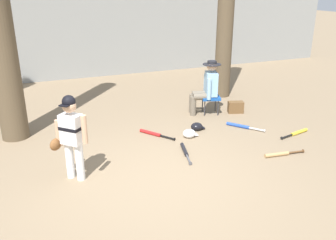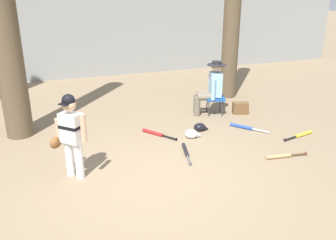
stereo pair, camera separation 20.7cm
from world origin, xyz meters
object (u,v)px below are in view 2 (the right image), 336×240
(bat_black_composite, at_px, (186,151))
(bat_yellow_trainer, at_px, (301,135))
(young_ballplayer, at_px, (70,131))
(bat_red_barrel, at_px, (155,133))
(batting_helmet_black, at_px, (200,127))
(folding_stool, at_px, (215,98))
(seated_spectator, at_px, (211,87))
(bat_wood_tan, at_px, (282,156))
(batting_helmet_white, at_px, (192,134))
(handbag_beside_stool, at_px, (240,108))
(bat_blue_youth, at_px, (244,127))

(bat_black_composite, height_order, bat_yellow_trainer, same)
(young_ballplayer, distance_m, bat_red_barrel, 2.12)
(bat_yellow_trainer, distance_m, batting_helmet_black, 1.96)
(folding_stool, xyz_separation_m, seated_spectator, (-0.09, 0.03, 0.28))
(bat_wood_tan, bearing_deg, bat_black_composite, 153.66)
(young_ballplayer, height_order, folding_stool, young_ballplayer)
(batting_helmet_white, bearing_deg, handbag_beside_stool, 29.20)
(folding_stool, height_order, bat_red_barrel, folding_stool)
(bat_black_composite, xyz_separation_m, batting_helmet_black, (0.65, 0.86, 0.04))
(bat_red_barrel, height_order, batting_helmet_white, batting_helmet_white)
(folding_stool, height_order, bat_blue_youth, folding_stool)
(seated_spectator, height_order, batting_helmet_black, seated_spectator)
(batting_helmet_white, bearing_deg, folding_stool, 46.20)
(seated_spectator, height_order, bat_wood_tan, seated_spectator)
(bat_blue_youth, bearing_deg, young_ballplayer, -166.68)
(bat_red_barrel, bearing_deg, batting_helmet_black, -5.06)
(bat_black_composite, bearing_deg, bat_blue_youth, 22.41)
(bat_wood_tan, distance_m, batting_helmet_black, 1.77)
(bat_wood_tan, height_order, bat_yellow_trainer, same)
(folding_stool, relative_size, bat_wood_tan, 0.67)
(batting_helmet_white, bearing_deg, bat_red_barrel, 150.26)
(bat_blue_youth, distance_m, bat_yellow_trainer, 1.09)
(folding_stool, distance_m, handbag_beside_stool, 0.63)
(bat_blue_youth, distance_m, bat_wood_tan, 1.36)
(bat_blue_youth, distance_m, batting_helmet_black, 0.92)
(folding_stool, height_order, batting_helmet_black, folding_stool)
(batting_helmet_black, bearing_deg, bat_blue_youth, -14.20)
(bat_blue_youth, xyz_separation_m, batting_helmet_black, (-0.89, 0.23, 0.04))
(bat_wood_tan, bearing_deg, young_ballplayer, 170.85)
(seated_spectator, height_order, handbag_beside_stool, seated_spectator)
(bat_wood_tan, height_order, bat_red_barrel, same)
(young_ballplayer, distance_m, bat_yellow_trainer, 4.33)
(young_ballplayer, bearing_deg, bat_wood_tan, -9.15)
(seated_spectator, bearing_deg, bat_wood_tan, -85.89)
(bat_wood_tan, bearing_deg, bat_blue_youth, 85.99)
(bat_red_barrel, bearing_deg, bat_blue_youth, -9.65)
(seated_spectator, bearing_deg, bat_yellow_trainer, -57.94)
(seated_spectator, distance_m, batting_helmet_black, 1.17)
(bat_black_composite, distance_m, bat_red_barrel, 0.97)
(bat_blue_youth, height_order, bat_wood_tan, same)
(young_ballplayer, relative_size, bat_wood_tan, 1.74)
(bat_wood_tan, relative_size, bat_red_barrel, 1.08)
(folding_stool, xyz_separation_m, bat_black_composite, (-1.37, -1.64, -0.33))
(bat_red_barrel, relative_size, batting_helmet_black, 2.46)
(handbag_beside_stool, height_order, bat_red_barrel, handbag_beside_stool)
(handbag_beside_stool, distance_m, bat_black_composite, 2.43)
(handbag_beside_stool, bearing_deg, bat_red_barrel, -166.40)
(batting_helmet_white, bearing_deg, seated_spectator, 49.78)
(bat_wood_tan, relative_size, batting_helmet_black, 2.64)
(young_ballplayer, bearing_deg, bat_yellow_trainer, 1.41)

